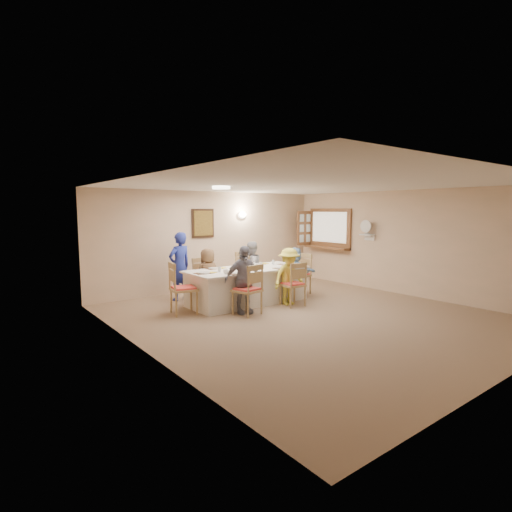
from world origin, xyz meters
TOP-DOWN VIEW (x-y plane):
  - ground at (0.00, 0.00)m, footprint 7.00×7.00m
  - room_walls at (0.00, 0.00)m, footprint 7.00×7.00m
  - wall_picture at (-0.30, 3.46)m, footprint 0.62×0.05m
  - wall_sconce at (0.90, 3.44)m, footprint 0.26×0.09m
  - ceiling_light at (-1.00, 1.50)m, footprint 0.36×0.36m
  - serving_hatch at (3.21, 2.40)m, footprint 0.06×1.50m
  - hatch_sill at (3.09, 2.40)m, footprint 0.30×1.50m
  - shutter_door at (2.95, 3.16)m, footprint 0.55×0.04m
  - fan_shelf at (3.13, 1.05)m, footprint 0.22×0.36m
  - desk_fan at (3.10, 1.05)m, footprint 0.30×0.30m
  - dining_table at (-0.26, 1.62)m, footprint 2.70×1.14m
  - chair_back_left at (-0.86, 2.42)m, footprint 0.49×0.49m
  - chair_back_right at (0.34, 2.42)m, footprint 0.50×0.50m
  - chair_front_left at (-0.86, 0.82)m, footprint 0.57×0.57m
  - chair_front_right at (0.34, 0.82)m, footprint 0.50×0.50m
  - chair_left_end at (-1.81, 1.62)m, footprint 0.58×0.58m
  - chair_right_end at (1.29, 1.62)m, footprint 0.50×0.50m
  - diner_back_left at (-0.86, 2.30)m, footprint 0.58×0.38m
  - diner_back_right at (0.34, 2.30)m, footprint 0.81×0.72m
  - diner_front_left at (-0.86, 0.94)m, footprint 0.90×0.61m
  - diner_front_right at (0.34, 0.94)m, footprint 0.80×0.47m
  - diner_right_end at (1.16, 1.62)m, footprint 1.07×0.37m
  - caregiver at (-1.31, 2.77)m, footprint 0.69×0.56m
  - placemat_fl at (-0.86, 1.20)m, footprint 0.36×0.27m
  - plate_fl at (-0.86, 1.20)m, footprint 0.24×0.24m
  - napkin_fl at (-0.68, 1.15)m, footprint 0.14×0.14m
  - placemat_fr at (0.34, 1.20)m, footprint 0.33×0.24m
  - plate_fr at (0.34, 1.20)m, footprint 0.24×0.24m
  - napkin_fr at (0.52, 1.15)m, footprint 0.13×0.13m
  - placemat_bl at (-0.86, 2.04)m, footprint 0.32×0.24m
  - plate_bl at (-0.86, 2.04)m, footprint 0.23×0.23m
  - napkin_bl at (-0.68, 1.99)m, footprint 0.15×0.15m
  - placemat_br at (0.34, 2.04)m, footprint 0.33×0.25m
  - plate_br at (0.34, 2.04)m, footprint 0.23×0.23m
  - napkin_br at (0.52, 1.99)m, footprint 0.14×0.14m
  - placemat_le at (-1.36, 1.62)m, footprint 0.36×0.27m
  - plate_le at (-1.36, 1.62)m, footprint 0.25×0.25m
  - napkin_le at (-1.18, 1.57)m, footprint 0.14×0.14m
  - placemat_re at (0.86, 1.62)m, footprint 0.35×0.26m
  - plate_re at (0.86, 1.62)m, footprint 0.24×0.24m
  - napkin_re at (1.04, 1.57)m, footprint 0.14×0.14m
  - teacup_a at (-1.06, 1.26)m, footprint 0.11×0.11m
  - teacup_b at (0.13, 2.12)m, footprint 0.13×0.13m
  - bowl_a at (-0.51, 1.33)m, footprint 0.22×0.22m
  - bowl_b at (0.07, 1.90)m, footprint 0.24×0.24m
  - condiment_ketchup at (-0.32, 1.66)m, footprint 0.11×0.11m
  - condiment_brown at (-0.24, 1.69)m, footprint 0.14×0.14m
  - condiment_malt at (-0.18, 1.55)m, footprint 0.17×0.17m
  - drinking_glass at (-0.41, 1.67)m, footprint 0.07×0.07m

SIDE VIEW (x-z plane):
  - ground at x=0.00m, z-range 0.00..0.00m
  - dining_table at x=-0.26m, z-range 0.00..0.76m
  - chair_front_right at x=0.34m, z-range 0.00..0.95m
  - chair_back_left at x=-0.86m, z-range 0.00..0.96m
  - chair_right_end at x=1.29m, z-range 0.00..0.98m
  - chair_front_left at x=-0.86m, z-range 0.00..1.00m
  - chair_back_right at x=0.34m, z-range 0.00..1.02m
  - chair_left_end at x=-1.81m, z-range 0.00..1.03m
  - diner_right_end at x=1.16m, z-range 0.00..1.15m
  - diner_back_left at x=-0.86m, z-range 0.00..1.19m
  - diner_front_right at x=0.34m, z-range 0.00..1.22m
  - diner_back_right at x=0.34m, z-range 0.00..1.28m
  - diner_front_left at x=-0.86m, z-range 0.00..1.34m
  - placemat_fl at x=-0.86m, z-range 0.76..0.77m
  - placemat_fr at x=0.34m, z-range 0.76..0.77m
  - placemat_bl at x=-0.86m, z-range 0.76..0.77m
  - placemat_br at x=0.34m, z-range 0.76..0.77m
  - placemat_le at x=-1.36m, z-range 0.76..0.77m
  - placemat_re at x=0.86m, z-range 0.76..0.77m
  - caregiver at x=-1.31m, z-range 0.00..1.54m
  - napkin_fl at x=-0.68m, z-range 0.77..0.77m
  - napkin_fr at x=0.52m, z-range 0.77..0.77m
  - napkin_bl at x=-0.68m, z-range 0.77..0.77m
  - napkin_br at x=0.52m, z-range 0.77..0.77m
  - napkin_le at x=-1.18m, z-range 0.77..0.77m
  - napkin_re at x=1.04m, z-range 0.77..0.77m
  - plate_fl at x=-0.86m, z-range 0.77..0.78m
  - plate_fr at x=0.34m, z-range 0.77..0.78m
  - plate_bl at x=-0.86m, z-range 0.77..0.78m
  - plate_br at x=0.34m, z-range 0.77..0.78m
  - plate_le at x=-1.36m, z-range 0.77..0.78m
  - plate_re at x=0.86m, z-range 0.77..0.78m
  - bowl_a at x=-0.51m, z-range 0.76..0.81m
  - bowl_b at x=0.07m, z-range 0.76..0.82m
  - teacup_b at x=0.13m, z-range 0.76..0.85m
  - teacup_a at x=-1.06m, z-range 0.76..0.85m
  - drinking_glass at x=-0.41m, z-range 0.77..0.87m
  - condiment_malt at x=-0.18m, z-range 0.76..0.91m
  - condiment_brown at x=-0.24m, z-range 0.76..0.96m
  - condiment_ketchup at x=-0.32m, z-range 0.76..0.98m
  - hatch_sill at x=3.09m, z-range 0.95..1.00m
  - fan_shelf at x=3.13m, z-range 1.39..1.41m
  - serving_hatch at x=3.21m, z-range 0.92..2.08m
  - shutter_door at x=2.95m, z-range 1.00..2.00m
  - room_walls at x=0.00m, z-range -1.99..5.01m
  - desk_fan at x=3.10m, z-range 1.41..1.69m
  - wall_picture at x=-0.30m, z-range 1.34..2.06m
  - wall_sconce at x=0.90m, z-range 1.81..1.99m
  - ceiling_light at x=-1.00m, z-range 2.45..2.50m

